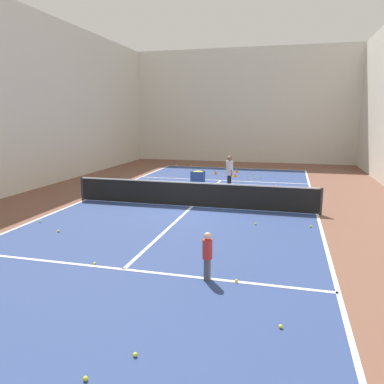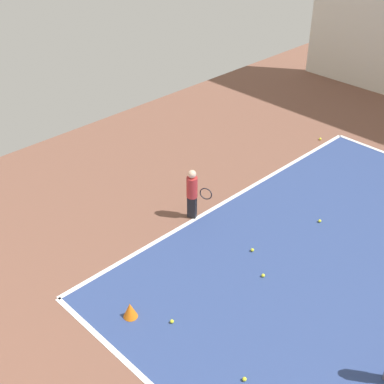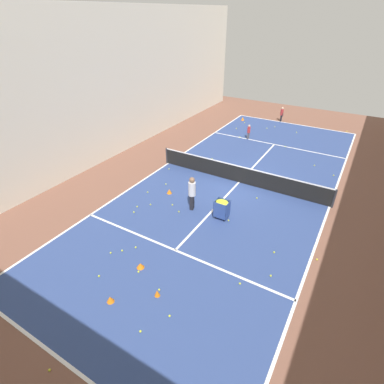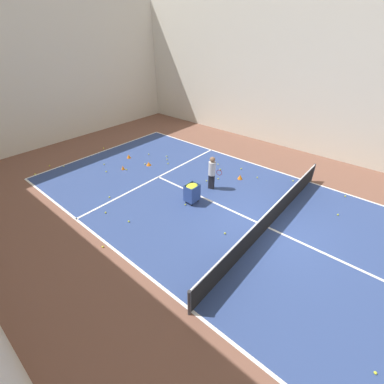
{
  "view_description": "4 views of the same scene",
  "coord_description": "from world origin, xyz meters",
  "px_view_note": "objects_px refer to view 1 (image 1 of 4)",
  "views": [
    {
      "loc": [
        3.53,
        -13.61,
        3.44
      ],
      "look_at": [
        0.0,
        0.0,
        0.58
      ],
      "focal_mm": 35.0,
      "sensor_mm": 36.0,
      "label": 1
    },
    {
      "loc": [
        7.81,
        -4.61,
        6.88
      ],
      "look_at": [
        1.11,
        -11.46,
        0.65
      ],
      "focal_mm": 50.0,
      "sensor_mm": 36.0,
      "label": 2
    },
    {
      "loc": [
        -5.01,
        13.41,
        7.94
      ],
      "look_at": [
        0.9,
        3.46,
        0.92
      ],
      "focal_mm": 28.0,
      "sensor_mm": 36.0,
      "label": 3
    },
    {
      "loc": [
        -7.81,
        -2.71,
        6.62
      ],
      "look_at": [
        -0.6,
        3.41,
        0.53
      ],
      "focal_mm": 24.0,
      "sensor_mm": 36.0,
      "label": 4
    }
  ],
  "objects_px": {
    "ball_cart": "(198,176)",
    "training_cone_1": "(265,193)",
    "tennis_net": "(192,194)",
    "child_midcourt": "(207,253)",
    "coach_at_net": "(229,171)",
    "training_cone_0": "(235,175)"
  },
  "relations": [
    {
      "from": "tennis_net",
      "to": "ball_cart",
      "type": "distance_m",
      "value": 3.47
    },
    {
      "from": "ball_cart",
      "to": "training_cone_1",
      "type": "distance_m",
      "value": 3.28
    },
    {
      "from": "ball_cart",
      "to": "training_cone_1",
      "type": "xyz_separation_m",
      "value": [
        3.19,
        -0.55,
        -0.51
      ]
    },
    {
      "from": "coach_at_net",
      "to": "child_midcourt",
      "type": "height_order",
      "value": "coach_at_net"
    },
    {
      "from": "training_cone_0",
      "to": "training_cone_1",
      "type": "distance_m",
      "value": 5.18
    },
    {
      "from": "tennis_net",
      "to": "training_cone_0",
      "type": "height_order",
      "value": "tennis_net"
    },
    {
      "from": "ball_cart",
      "to": "training_cone_0",
      "type": "bearing_deg",
      "value": 74.41
    },
    {
      "from": "tennis_net",
      "to": "child_midcourt",
      "type": "bearing_deg",
      "value": -72.62
    },
    {
      "from": "child_midcourt",
      "to": "ball_cart",
      "type": "bearing_deg",
      "value": 21.38
    },
    {
      "from": "coach_at_net",
      "to": "training_cone_1",
      "type": "relative_size",
      "value": 6.54
    },
    {
      "from": "tennis_net",
      "to": "training_cone_0",
      "type": "xyz_separation_m",
      "value": [
        0.58,
        7.64,
        -0.4
      ]
    },
    {
      "from": "child_midcourt",
      "to": "ball_cart",
      "type": "relative_size",
      "value": 1.17
    },
    {
      "from": "ball_cart",
      "to": "training_cone_0",
      "type": "height_order",
      "value": "ball_cart"
    },
    {
      "from": "child_midcourt",
      "to": "ball_cart",
      "type": "distance_m",
      "value": 10.02
    },
    {
      "from": "coach_at_net",
      "to": "ball_cart",
      "type": "distance_m",
      "value": 1.53
    },
    {
      "from": "tennis_net",
      "to": "training_cone_1",
      "type": "bearing_deg",
      "value": 47.82
    },
    {
      "from": "tennis_net",
      "to": "child_midcourt",
      "type": "relative_size",
      "value": 9.01
    },
    {
      "from": "child_midcourt",
      "to": "tennis_net",
      "type": "bearing_deg",
      "value": 23.94
    },
    {
      "from": "child_midcourt",
      "to": "training_cone_1",
      "type": "relative_size",
      "value": 4.16
    },
    {
      "from": "coach_at_net",
      "to": "training_cone_0",
      "type": "xyz_separation_m",
      "value": [
        -0.32,
        4.18,
        -0.85
      ]
    },
    {
      "from": "ball_cart",
      "to": "tennis_net",
      "type": "bearing_deg",
      "value": -80.04
    },
    {
      "from": "child_midcourt",
      "to": "training_cone_1",
      "type": "xyz_separation_m",
      "value": [
        0.63,
        9.14,
        -0.48
      ]
    }
  ]
}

